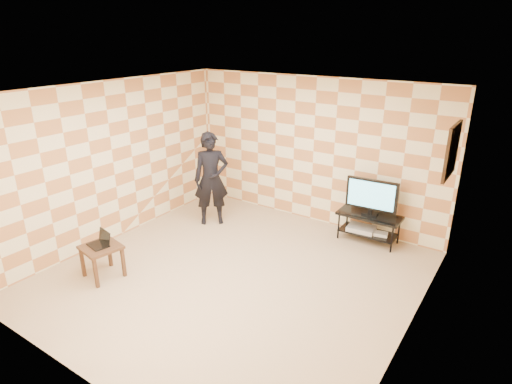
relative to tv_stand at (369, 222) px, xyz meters
The scene contains 14 objects.
floor 2.56m from the tv_stand, 119.71° to the right, with size 5.00×5.00×0.00m, color tan.
wall_back 1.62m from the tv_stand, 166.79° to the left, with size 5.00×0.02×2.70m, color beige.
wall_front 4.97m from the tv_stand, 104.97° to the right, with size 5.00×0.02×2.70m, color beige.
wall_left 4.47m from the tv_stand, 149.60° to the right, with size 0.02×5.00×2.70m, color beige.
wall_right 2.71m from the tv_stand, 60.61° to the right, with size 0.02×5.00×2.70m, color beige.
ceiling 3.45m from the tv_stand, 119.71° to the right, with size 5.00×5.00×0.02m, color white.
wall_art 2.10m from the tv_stand, 28.38° to the right, with size 0.04×0.72×0.72m.
tv_stand is the anchor object (origin of this frame).
tv 0.48m from the tv_stand, 93.49° to the right, with size 0.86×0.18×0.63m.
dvd_player 0.20m from the tv_stand, behind, with size 0.46×0.33×0.08m, color #B5B5B8.
game_console 0.28m from the tv_stand, ahead, with size 0.23×0.16×0.05m, color silver.
side_table 4.35m from the tv_stand, 131.04° to the right, with size 0.60×0.60×0.50m.
laptop 4.35m from the tv_stand, 131.62° to the right, with size 0.36×0.31×0.21m.
person 2.91m from the tv_stand, 161.96° to the right, with size 0.64×0.42×1.74m, color black.
Camera 1 is at (3.35, -4.41, 3.44)m, focal length 30.00 mm.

